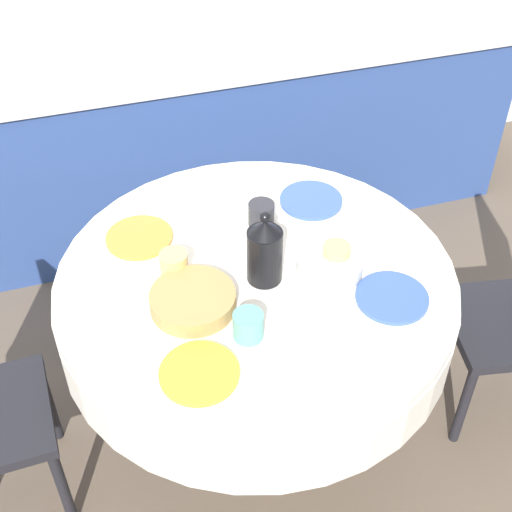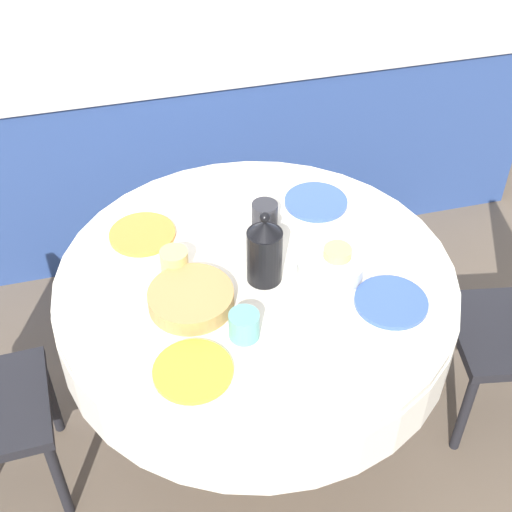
# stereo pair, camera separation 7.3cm
# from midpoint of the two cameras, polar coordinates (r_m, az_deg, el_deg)

# --- Properties ---
(ground_plane) EXTENTS (12.00, 12.00, 0.00)m
(ground_plane) POSITION_cam_midpoint_polar(r_m,az_deg,el_deg) (2.80, -0.77, -12.91)
(ground_plane) COLOR brown
(kitchen_counter) EXTENTS (3.24, 0.64, 0.90)m
(kitchen_counter) POSITION_cam_midpoint_polar(r_m,az_deg,el_deg) (3.42, -7.19, 9.11)
(kitchen_counter) COLOR #2D4784
(kitchen_counter) RESTS_ON ground_plane
(dining_table) EXTENTS (1.27, 1.27, 0.76)m
(dining_table) POSITION_cam_midpoint_polar(r_m,az_deg,el_deg) (2.31, -0.91, -3.81)
(dining_table) COLOR tan
(dining_table) RESTS_ON ground_plane
(plate_near_left) EXTENTS (0.22, 0.22, 0.01)m
(plate_near_left) POSITION_cam_midpoint_polar(r_m,az_deg,el_deg) (1.96, -5.64, -9.32)
(plate_near_left) COLOR yellow
(plate_near_left) RESTS_ON dining_table
(cup_near_left) EXTENTS (0.09, 0.09, 0.08)m
(cup_near_left) POSITION_cam_midpoint_polar(r_m,az_deg,el_deg) (2.02, -1.67, -5.61)
(cup_near_left) COLOR #5BA39E
(cup_near_left) RESTS_ON dining_table
(plate_near_right) EXTENTS (0.22, 0.22, 0.01)m
(plate_near_right) POSITION_cam_midpoint_polar(r_m,az_deg,el_deg) (2.17, 9.88, -3.31)
(plate_near_right) COLOR #3856AD
(plate_near_right) RESTS_ON dining_table
(cup_near_right) EXTENTS (0.09, 0.09, 0.08)m
(cup_near_right) POSITION_cam_midpoint_polar(r_m,az_deg,el_deg) (2.23, 5.50, -0.07)
(cup_near_right) COLOR #DBB766
(cup_near_right) RESTS_ON dining_table
(plate_far_left) EXTENTS (0.22, 0.22, 0.01)m
(plate_far_left) POSITION_cam_midpoint_polar(r_m,az_deg,el_deg) (2.39, -10.19, 1.46)
(plate_far_left) COLOR orange
(plate_far_left) RESTS_ON dining_table
(cup_far_left) EXTENTS (0.09, 0.09, 0.08)m
(cup_far_left) POSITION_cam_midpoint_polar(r_m,az_deg,el_deg) (2.22, -7.52, -0.69)
(cup_far_left) COLOR #DBB766
(cup_far_left) RESTS_ON dining_table
(plate_far_right) EXTENTS (0.22, 0.22, 0.01)m
(plate_far_right) POSITION_cam_midpoint_polar(r_m,az_deg,el_deg) (2.51, 3.59, 4.47)
(plate_far_right) COLOR #3856AD
(plate_far_right) RESTS_ON dining_table
(cup_far_right) EXTENTS (0.09, 0.09, 0.08)m
(cup_far_right) POSITION_cam_midpoint_polar(r_m,az_deg,el_deg) (2.39, -0.45, 3.36)
(cup_far_right) COLOR #28282D
(cup_far_right) RESTS_ON dining_table
(coffee_carafe) EXTENTS (0.11, 0.11, 0.26)m
(coffee_carafe) POSITION_cam_midpoint_polar(r_m,az_deg,el_deg) (2.14, -0.28, 0.39)
(coffee_carafe) COLOR black
(coffee_carafe) RESTS_ON dining_table
(bread_basket) EXTENTS (0.26, 0.26, 0.05)m
(bread_basket) POSITION_cam_midpoint_polar(r_m,az_deg,el_deg) (2.12, -6.06, -3.58)
(bread_basket) COLOR #AD844C
(bread_basket) RESTS_ON dining_table
(fruit_bowl) EXTENTS (0.21, 0.21, 0.06)m
(fruit_bowl) POSITION_cam_midpoint_polar(r_m,az_deg,el_deg) (2.23, 4.99, -0.67)
(fruit_bowl) COLOR silver
(fruit_bowl) RESTS_ON dining_table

